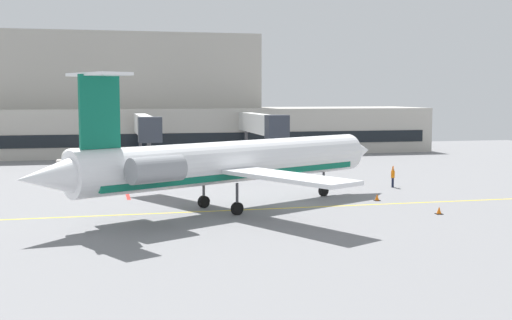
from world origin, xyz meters
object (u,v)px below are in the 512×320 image
(pushback_tractor, at_px, (63,172))
(baggage_tug, at_px, (268,168))
(belt_loader, at_px, (157,162))
(regional_jet, at_px, (228,162))
(marshaller, at_px, (393,176))
(fuel_tank, at_px, (93,157))

(pushback_tractor, bearing_deg, baggage_tug, -3.26)
(belt_loader, bearing_deg, regional_jet, -83.53)
(regional_jet, relative_size, belt_loader, 7.70)
(regional_jet, distance_m, marshaller, 18.94)
(regional_jet, xyz_separation_m, fuel_tank, (-9.90, 29.56, -2.16))
(fuel_tank, distance_m, marshaller, 34.26)
(baggage_tug, height_order, marshaller, baggage_tug)
(regional_jet, distance_m, baggage_tug, 19.64)
(belt_loader, distance_m, marshaller, 26.63)
(baggage_tug, bearing_deg, belt_loader, 142.65)
(fuel_tank, relative_size, marshaller, 3.54)
(marshaller, bearing_deg, fuel_tank, 141.43)
(pushback_tractor, xyz_separation_m, marshaller, (29.47, -10.88, 0.05))
(regional_jet, xyz_separation_m, baggage_tug, (7.59, 17.93, -2.53))
(regional_jet, height_order, belt_loader, regional_jet)
(regional_jet, xyz_separation_m, marshaller, (16.88, 8.20, -2.52))
(pushback_tractor, distance_m, belt_loader, 11.85)
(baggage_tug, xyz_separation_m, fuel_tank, (-17.49, 11.62, 0.37))
(baggage_tug, relative_size, fuel_tank, 0.51)
(pushback_tractor, relative_size, fuel_tank, 0.53)
(regional_jet, relative_size, baggage_tug, 8.21)
(regional_jet, bearing_deg, marshaller, 25.91)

